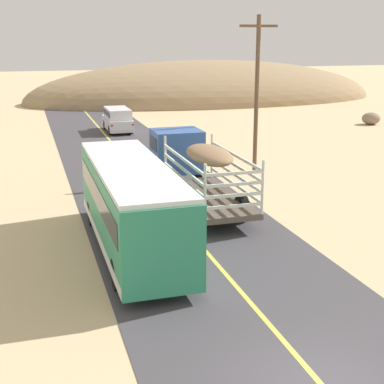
% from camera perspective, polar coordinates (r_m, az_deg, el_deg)
% --- Properties ---
extents(livestock_truck, '(2.53, 9.70, 3.02)m').
position_cam_1_polar(livestock_truck, '(27.76, -0.38, 3.29)').
color(livestock_truck, '#3359A5').
rests_on(livestock_truck, road_surface).
extents(bus, '(2.54, 10.00, 3.21)m').
position_cam_1_polar(bus, '(20.69, -6.12, -1.27)').
color(bus, '#2D8C66').
rests_on(bus, road_surface).
extents(car_far, '(1.90, 4.62, 1.93)m').
position_cam_1_polar(car_far, '(46.85, -7.53, 7.37)').
color(car_far, silver).
rests_on(car_far, road_surface).
extents(power_pole_mid, '(2.20, 0.24, 8.78)m').
position_cam_1_polar(power_pole_mid, '(32.28, 6.57, 10.14)').
color(power_pole_mid, brown).
rests_on(power_pole_mid, ground).
extents(boulder_near_shoulder, '(1.63, 1.54, 1.06)m').
position_cam_1_polar(boulder_near_shoulder, '(52.88, 17.67, 7.10)').
color(boulder_near_shoulder, '#84705B').
rests_on(boulder_near_shoulder, ground).
extents(distant_hill, '(43.67, 19.09, 9.53)m').
position_cam_1_polar(distant_hill, '(70.08, 1.40, 9.32)').
color(distant_hill, '#997C5A').
rests_on(distant_hill, ground).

